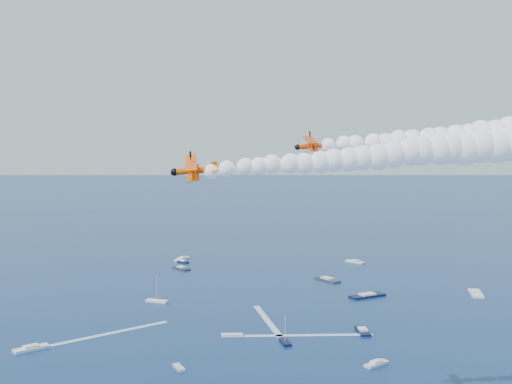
% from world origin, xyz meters
% --- Properties ---
extents(biplane_lead, '(9.05, 9.99, 5.99)m').
position_xyz_m(biplane_lead, '(11.08, 25.21, 55.95)').
color(biplane_lead, '#E03A04').
extents(biplane_trail, '(11.43, 12.69, 8.20)m').
position_xyz_m(biplane_trail, '(-5.31, 10.55, 51.91)').
color(biplane_trail, '#FE5605').
extents(smoke_trail_lead, '(65.97, 54.26, 11.39)m').
position_xyz_m(smoke_trail_lead, '(39.40, 39.23, 58.37)').
color(smoke_trail_lead, white).
extents(smoke_trail_trail, '(65.94, 53.37, 11.39)m').
position_xyz_m(smoke_trail_trail, '(23.18, 24.22, 54.33)').
color(smoke_trail_trail, white).
extents(spectator_boats, '(210.17, 180.77, 0.70)m').
position_xyz_m(spectator_boats, '(-12.74, 116.21, 0.35)').
color(spectator_boats, silver).
rests_on(spectator_boats, ground).
extents(boat_wakes, '(112.38, 104.47, 0.04)m').
position_xyz_m(boat_wakes, '(-45.59, 70.62, 0.03)').
color(boat_wakes, white).
rests_on(boat_wakes, ground).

